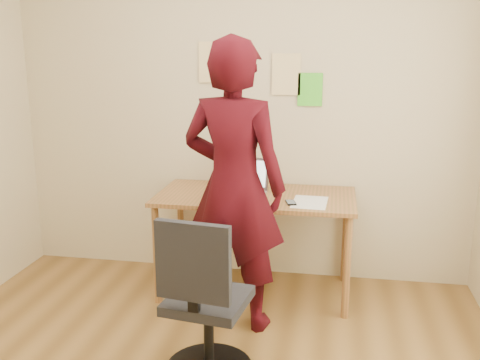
% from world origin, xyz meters
% --- Properties ---
extents(room, '(3.58, 3.58, 2.78)m').
position_xyz_m(room, '(0.00, 0.00, 1.35)').
color(room, brown).
rests_on(room, ground).
extents(desk, '(1.40, 0.70, 0.74)m').
position_xyz_m(desk, '(0.17, 1.38, 0.65)').
color(desk, '#996234').
rests_on(desk, ground).
extents(laptop, '(0.36, 0.33, 0.24)m').
position_xyz_m(laptop, '(0.07, 1.40, 0.79)').
color(laptop, silver).
rests_on(laptop, desk).
extents(paper_sheet, '(0.25, 0.34, 0.00)m').
position_xyz_m(paper_sheet, '(0.56, 1.25, 0.74)').
color(paper_sheet, white).
rests_on(paper_sheet, desk).
extents(phone, '(0.09, 0.13, 0.01)m').
position_xyz_m(phone, '(0.43, 1.21, 0.74)').
color(phone, black).
rests_on(phone, desk).
extents(wall_note_left, '(0.21, 0.00, 0.30)m').
position_xyz_m(wall_note_left, '(-0.22, 1.74, 1.65)').
color(wall_note_left, '#EED08E').
rests_on(wall_note_left, room).
extents(wall_note_mid, '(0.21, 0.00, 0.30)m').
position_xyz_m(wall_note_mid, '(0.34, 1.74, 1.57)').
color(wall_note_mid, '#EED08E').
rests_on(wall_note_mid, room).
extents(wall_note_right, '(0.18, 0.00, 0.24)m').
position_xyz_m(wall_note_right, '(0.51, 1.74, 1.46)').
color(wall_note_right, '#53DA31').
rests_on(wall_note_right, room).
extents(office_chair, '(0.48, 0.49, 0.93)m').
position_xyz_m(office_chair, '(0.06, 0.27, 0.40)').
color(office_chair, black).
rests_on(office_chair, ground).
extents(person, '(0.74, 0.57, 1.83)m').
position_xyz_m(person, '(0.10, 0.91, 0.92)').
color(person, '#36070D').
rests_on(person, ground).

